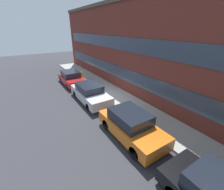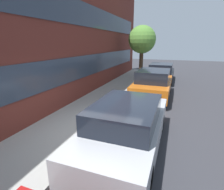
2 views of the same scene
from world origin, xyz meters
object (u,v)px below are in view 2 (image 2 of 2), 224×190
at_px(parked_car_black, 161,72).
at_px(parked_car_silver, 127,126).
at_px(parked_car_orange, 153,84).
at_px(street_tree, 142,40).

bearing_deg(parked_car_black, parked_car_silver, -180.00).
relative_size(parked_car_orange, parked_car_black, 1.01).
bearing_deg(street_tree, parked_car_orange, -160.69).
height_order(parked_car_silver, street_tree, street_tree).
bearing_deg(parked_car_silver, street_tree, 9.24).
relative_size(parked_car_silver, parked_car_orange, 1.08).
bearing_deg(parked_car_black, street_tree, 92.42).
relative_size(parked_car_silver, street_tree, 1.08).
bearing_deg(parked_car_silver, parked_car_black, 0.00).
xyz_separation_m(parked_car_orange, parked_car_black, (4.50, 0.00, -0.07)).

